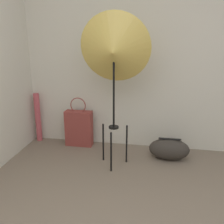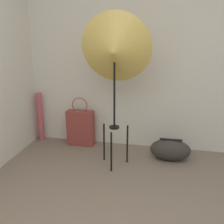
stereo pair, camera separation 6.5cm
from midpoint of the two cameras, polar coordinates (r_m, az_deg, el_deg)
wall_back at (r=3.32m, az=9.64°, el=13.74°), size 8.00×0.05×2.60m
photo_umbrella at (r=2.75m, az=1.24°, el=13.10°), size 0.76×0.36×1.69m
tote_bag at (r=3.54m, az=-6.33°, el=-3.40°), size 0.36×0.14×0.66m
duffel_bag at (r=3.24m, az=13.13°, el=-8.01°), size 0.48×0.26×0.27m
paper_roll at (r=3.79m, az=-14.88°, el=-1.02°), size 0.08×0.08×0.68m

